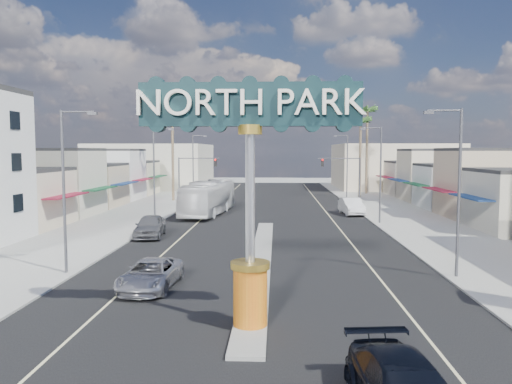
# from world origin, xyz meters

# --- Properties ---
(ground) EXTENTS (160.00, 160.00, 0.00)m
(ground) POSITION_xyz_m (0.00, 30.00, 0.00)
(ground) COLOR gray
(ground) RESTS_ON ground
(road) EXTENTS (20.00, 120.00, 0.01)m
(road) POSITION_xyz_m (0.00, 30.00, 0.01)
(road) COLOR black
(road) RESTS_ON ground
(median_island) EXTENTS (1.30, 30.00, 0.16)m
(median_island) POSITION_xyz_m (0.00, 14.00, 0.08)
(median_island) COLOR gray
(median_island) RESTS_ON ground
(sidewalk_left) EXTENTS (8.00, 120.00, 0.12)m
(sidewalk_left) POSITION_xyz_m (-14.00, 30.00, 0.06)
(sidewalk_left) COLOR gray
(sidewalk_left) RESTS_ON ground
(sidewalk_right) EXTENTS (8.00, 120.00, 0.12)m
(sidewalk_right) POSITION_xyz_m (14.00, 30.00, 0.06)
(sidewalk_right) COLOR gray
(sidewalk_right) RESTS_ON ground
(storefront_row_left) EXTENTS (12.00, 42.00, 6.00)m
(storefront_row_left) POSITION_xyz_m (-24.00, 43.00, 3.00)
(storefront_row_left) COLOR beige
(storefront_row_left) RESTS_ON ground
(storefront_row_right) EXTENTS (12.00, 42.00, 6.00)m
(storefront_row_right) POSITION_xyz_m (24.00, 43.00, 3.00)
(storefront_row_right) COLOR #B7B29E
(storefront_row_right) RESTS_ON ground
(backdrop_far_left) EXTENTS (20.00, 20.00, 8.00)m
(backdrop_far_left) POSITION_xyz_m (-22.00, 75.00, 4.00)
(backdrop_far_left) COLOR #B7B29E
(backdrop_far_left) RESTS_ON ground
(backdrop_far_right) EXTENTS (20.00, 20.00, 8.00)m
(backdrop_far_right) POSITION_xyz_m (22.00, 75.00, 4.00)
(backdrop_far_right) COLOR beige
(backdrop_far_right) RESTS_ON ground
(gateway_sign) EXTENTS (8.20, 1.50, 9.15)m
(gateway_sign) POSITION_xyz_m (0.00, 1.98, 5.93)
(gateway_sign) COLOR #DA4910
(gateway_sign) RESTS_ON median_island
(traffic_signal_left) EXTENTS (5.09, 0.45, 6.00)m
(traffic_signal_left) POSITION_xyz_m (-9.18, 43.99, 4.27)
(traffic_signal_left) COLOR #47474C
(traffic_signal_left) RESTS_ON ground
(traffic_signal_right) EXTENTS (5.09, 0.45, 6.00)m
(traffic_signal_right) POSITION_xyz_m (9.18, 43.99, 4.27)
(traffic_signal_right) COLOR #47474C
(traffic_signal_right) RESTS_ON ground
(streetlight_l_near) EXTENTS (2.03, 0.22, 9.00)m
(streetlight_l_near) POSITION_xyz_m (-10.43, 10.00, 5.07)
(streetlight_l_near) COLOR #47474C
(streetlight_l_near) RESTS_ON ground
(streetlight_l_mid) EXTENTS (2.03, 0.22, 9.00)m
(streetlight_l_mid) POSITION_xyz_m (-10.43, 30.00, 5.07)
(streetlight_l_mid) COLOR #47474C
(streetlight_l_mid) RESTS_ON ground
(streetlight_l_far) EXTENTS (2.03, 0.22, 9.00)m
(streetlight_l_far) POSITION_xyz_m (-10.43, 52.00, 5.07)
(streetlight_l_far) COLOR #47474C
(streetlight_l_far) RESTS_ON ground
(streetlight_r_near) EXTENTS (2.03, 0.22, 9.00)m
(streetlight_r_near) POSITION_xyz_m (10.43, 10.00, 5.07)
(streetlight_r_near) COLOR #47474C
(streetlight_r_near) RESTS_ON ground
(streetlight_r_mid) EXTENTS (2.03, 0.22, 9.00)m
(streetlight_r_mid) POSITION_xyz_m (10.43, 30.00, 5.07)
(streetlight_r_mid) COLOR #47474C
(streetlight_r_mid) RESTS_ON ground
(streetlight_r_far) EXTENTS (2.03, 0.22, 9.00)m
(streetlight_r_far) POSITION_xyz_m (10.43, 52.00, 5.07)
(streetlight_r_far) COLOR #47474C
(streetlight_r_far) RESTS_ON ground
(palm_left_far) EXTENTS (2.60, 2.60, 13.10)m
(palm_left_far) POSITION_xyz_m (-13.00, 50.00, 11.50)
(palm_left_far) COLOR brown
(palm_left_far) RESTS_ON ground
(palm_right_mid) EXTENTS (2.60, 2.60, 12.10)m
(palm_right_mid) POSITION_xyz_m (13.00, 56.00, 10.60)
(palm_right_mid) COLOR brown
(palm_right_mid) RESTS_ON ground
(palm_right_far) EXTENTS (2.60, 2.60, 14.10)m
(palm_right_far) POSITION_xyz_m (15.00, 62.00, 12.39)
(palm_right_far) COLOR brown
(palm_right_far) RESTS_ON ground
(suv_left) EXTENTS (2.63, 5.24, 1.42)m
(suv_left) POSITION_xyz_m (-5.23, 7.38, 0.71)
(suv_left) COLOR #B2B2B7
(suv_left) RESTS_ON ground
(car_parked_left) EXTENTS (2.55, 5.35, 1.76)m
(car_parked_left) POSITION_xyz_m (-9.00, 22.04, 0.88)
(car_parked_left) COLOR slate
(car_parked_left) RESTS_ON ground
(car_parked_right) EXTENTS (2.34, 5.53, 1.78)m
(car_parked_right) POSITION_xyz_m (9.00, 36.89, 0.89)
(car_parked_right) COLOR silver
(car_parked_right) RESTS_ON ground
(city_bus) EXTENTS (4.48, 13.20, 3.60)m
(city_bus) POSITION_xyz_m (-6.31, 36.21, 1.80)
(city_bus) COLOR silver
(city_bus) RESTS_ON ground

